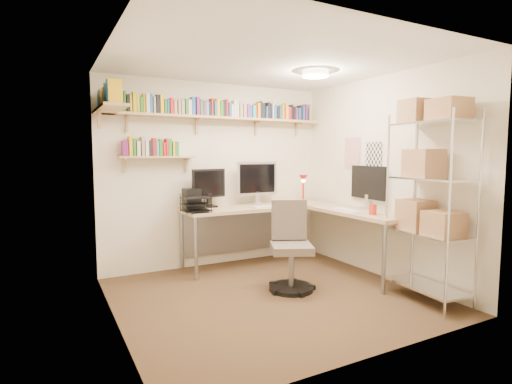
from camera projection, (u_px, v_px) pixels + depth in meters
ground at (271, 296)px, 4.34m from camera, size 3.20×3.20×0.00m
room_shell at (272, 153)px, 4.20m from camera, size 3.24×3.04×2.52m
wall_shelves at (192, 116)px, 5.09m from camera, size 3.12×1.09×0.79m
corner_desk at (275, 208)px, 5.34m from camera, size 2.40×2.10×1.43m
office_chair at (291, 252)px, 4.54m from camera, size 0.59×0.60×1.01m
wire_rack at (428, 176)px, 4.10m from camera, size 0.49×0.88×2.10m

